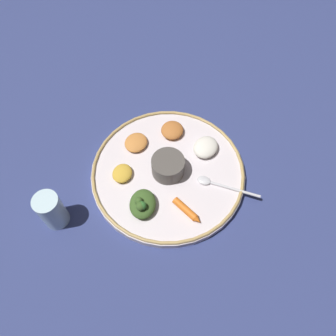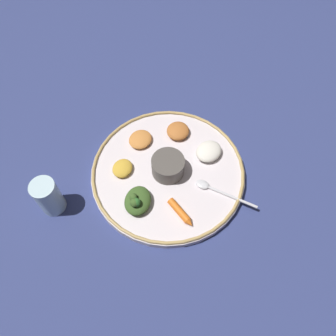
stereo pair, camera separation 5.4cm
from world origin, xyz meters
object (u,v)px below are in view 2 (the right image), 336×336
Objects in this scene: center_bowl at (168,166)px; greens_pile at (137,201)px; spoon at (216,190)px; carrot_near_spoon at (181,212)px; drinking_glass at (49,198)px.

center_bowl is 0.94× the size of greens_pile.
carrot_near_spoon reaches higher than spoon.
drinking_glass is (-0.02, -0.31, 0.02)m from carrot_near_spoon.
center_bowl is 0.12m from greens_pile.
drinking_glass reaches higher than spoon.
spoon is at bearing 125.80° from carrot_near_spoon.
greens_pile is at bearing 89.93° from drinking_glass.
drinking_glass is (0.09, -0.28, -0.00)m from center_bowl.
greens_pile is 0.11m from carrot_near_spoon.
drinking_glass is at bearing -94.30° from carrot_near_spoon.
carrot_near_spoon is (0.02, 0.10, -0.01)m from greens_pile.
spoon is at bearing 101.82° from greens_pile.
carrot_near_spoon is at bearing 85.70° from drinking_glass.
center_bowl reaches higher than spoon.
carrot_near_spoon is at bearing -54.20° from spoon.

